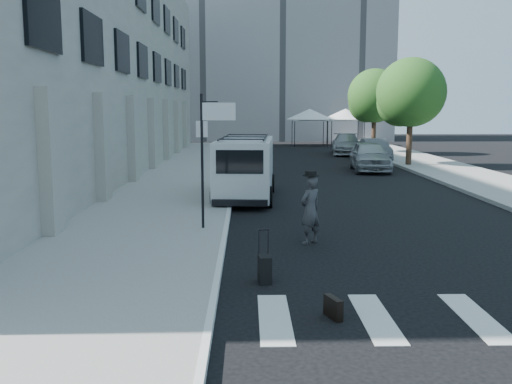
{
  "coord_description": "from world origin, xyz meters",
  "views": [
    {
      "loc": [
        -1.43,
        -11.61,
        3.3
      ],
      "look_at": [
        -1.22,
        1.86,
        1.3
      ],
      "focal_mm": 40.0,
      "sensor_mm": 36.0,
      "label": 1
    }
  ],
  "objects_px": {
    "parked_car_b": "(375,150)",
    "businessman": "(310,210)",
    "cargo_van": "(246,168)",
    "parked_car_c": "(347,144)",
    "parked_car_a": "(370,156)",
    "briefcase": "(333,308)",
    "suitcase": "(265,269)"
  },
  "relations": [
    {
      "from": "parked_car_c",
      "to": "parked_car_a",
      "type": "bearing_deg",
      "value": -86.35
    },
    {
      "from": "parked_car_b",
      "to": "businessman",
      "type": "bearing_deg",
      "value": -105.33
    },
    {
      "from": "businessman",
      "to": "briefcase",
      "type": "distance_m",
      "value": 5.05
    },
    {
      "from": "cargo_van",
      "to": "parked_car_b",
      "type": "xyz_separation_m",
      "value": [
        8.11,
        15.05,
        -0.45
      ]
    },
    {
      "from": "businessman",
      "to": "briefcase",
      "type": "relative_size",
      "value": 3.8
    },
    {
      "from": "suitcase",
      "to": "cargo_van",
      "type": "relative_size",
      "value": 0.17
    },
    {
      "from": "suitcase",
      "to": "parked_car_b",
      "type": "relative_size",
      "value": 0.24
    },
    {
      "from": "businessman",
      "to": "parked_car_b",
      "type": "height_order",
      "value": "businessman"
    },
    {
      "from": "cargo_van",
      "to": "parked_car_a",
      "type": "height_order",
      "value": "cargo_van"
    },
    {
      "from": "parked_car_a",
      "to": "briefcase",
      "type": "bearing_deg",
      "value": -99.02
    },
    {
      "from": "cargo_van",
      "to": "suitcase",
      "type": "bearing_deg",
      "value": -84.1
    },
    {
      "from": "briefcase",
      "to": "parked_car_b",
      "type": "distance_m",
      "value": 27.92
    },
    {
      "from": "cargo_van",
      "to": "parked_car_a",
      "type": "relative_size",
      "value": 1.27
    },
    {
      "from": "parked_car_a",
      "to": "parked_car_b",
      "type": "xyz_separation_m",
      "value": [
        1.63,
        6.02,
        -0.1
      ]
    },
    {
      "from": "briefcase",
      "to": "parked_car_a",
      "type": "bearing_deg",
      "value": 56.15
    },
    {
      "from": "businessman",
      "to": "cargo_van",
      "type": "height_order",
      "value": "cargo_van"
    },
    {
      "from": "briefcase",
      "to": "parked_car_b",
      "type": "relative_size",
      "value": 0.11
    },
    {
      "from": "briefcase",
      "to": "suitcase",
      "type": "bearing_deg",
      "value": 98.49
    },
    {
      "from": "briefcase",
      "to": "parked_car_b",
      "type": "height_order",
      "value": "parked_car_b"
    },
    {
      "from": "businessman",
      "to": "parked_car_a",
      "type": "bearing_deg",
      "value": -146.96
    },
    {
      "from": "businessman",
      "to": "parked_car_b",
      "type": "distance_m",
      "value": 23.04
    },
    {
      "from": "businessman",
      "to": "briefcase",
      "type": "xyz_separation_m",
      "value": [
        -0.18,
        -5.0,
        -0.67
      ]
    },
    {
      "from": "businessman",
      "to": "parked_car_c",
      "type": "height_order",
      "value": "businessman"
    },
    {
      "from": "briefcase",
      "to": "cargo_van",
      "type": "relative_size",
      "value": 0.08
    },
    {
      "from": "briefcase",
      "to": "suitcase",
      "type": "xyz_separation_m",
      "value": [
        -1.03,
        1.87,
        0.1
      ]
    },
    {
      "from": "parked_car_c",
      "to": "cargo_van",
      "type": "bearing_deg",
      "value": -102.84
    },
    {
      "from": "cargo_van",
      "to": "parked_car_c",
      "type": "relative_size",
      "value": 1.17
    },
    {
      "from": "cargo_van",
      "to": "parked_car_b",
      "type": "height_order",
      "value": "cargo_van"
    },
    {
      "from": "businessman",
      "to": "parked_car_c",
      "type": "distance_m",
      "value": 27.26
    },
    {
      "from": "cargo_van",
      "to": "parked_car_c",
      "type": "height_order",
      "value": "cargo_van"
    },
    {
      "from": "businessman",
      "to": "parked_car_b",
      "type": "bearing_deg",
      "value": -146.47
    },
    {
      "from": "parked_car_a",
      "to": "parked_car_c",
      "type": "distance_m",
      "value": 10.63
    }
  ]
}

